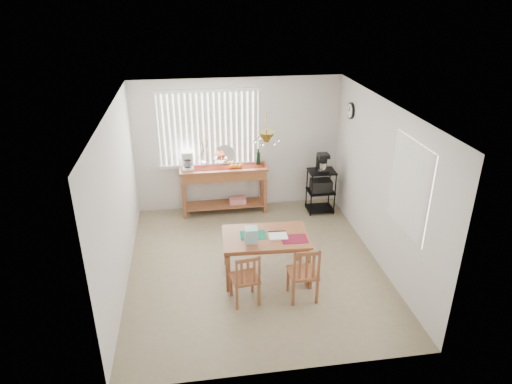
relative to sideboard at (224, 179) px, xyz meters
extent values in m
cube|color=gray|center=(0.31, -1.99, -0.72)|extent=(4.00, 4.50, 0.01)
cube|color=silver|center=(0.31, 0.31, 0.59)|extent=(4.00, 0.10, 2.60)
cube|color=silver|center=(0.31, -4.29, 0.59)|extent=(4.00, 0.10, 2.60)
cube|color=silver|center=(-1.74, -1.99, 0.59)|extent=(0.10, 4.50, 2.60)
cube|color=silver|center=(2.36, -1.99, 0.59)|extent=(0.10, 4.50, 2.60)
cube|color=white|center=(0.31, -1.99, 1.94)|extent=(4.00, 4.50, 0.10)
cube|color=white|center=(-0.24, 0.25, 0.94)|extent=(1.90, 0.01, 1.40)
cube|color=white|center=(-1.14, 0.24, 0.94)|extent=(0.07, 0.03, 1.40)
cube|color=white|center=(-1.03, 0.24, 0.94)|extent=(0.07, 0.03, 1.40)
cube|color=white|center=(-0.93, 0.24, 0.94)|extent=(0.07, 0.03, 1.40)
cube|color=white|center=(-0.82, 0.24, 0.94)|extent=(0.07, 0.03, 1.40)
cube|color=white|center=(-0.72, 0.24, 0.94)|extent=(0.07, 0.03, 1.40)
cube|color=white|center=(-0.61, 0.24, 0.94)|extent=(0.07, 0.03, 1.40)
cube|color=white|center=(-0.51, 0.24, 0.94)|extent=(0.07, 0.03, 1.40)
cube|color=white|center=(-0.40, 0.24, 0.94)|extent=(0.07, 0.03, 1.40)
cube|color=white|center=(-0.30, 0.24, 0.94)|extent=(0.07, 0.03, 1.40)
cube|color=white|center=(-0.19, 0.24, 0.94)|extent=(0.07, 0.03, 1.40)
cube|color=white|center=(-0.08, 0.24, 0.94)|extent=(0.07, 0.03, 1.40)
cube|color=white|center=(0.02, 0.24, 0.94)|extent=(0.07, 0.03, 1.40)
cube|color=white|center=(0.13, 0.24, 0.94)|extent=(0.07, 0.03, 1.40)
cube|color=white|center=(0.23, 0.24, 0.94)|extent=(0.07, 0.03, 1.40)
cube|color=white|center=(0.34, 0.24, 0.94)|extent=(0.07, 0.03, 1.40)
cube|color=white|center=(0.44, 0.24, 0.94)|extent=(0.07, 0.03, 1.40)
cube|color=white|center=(0.55, 0.24, 0.94)|extent=(0.07, 0.03, 1.40)
cube|color=white|center=(0.65, 0.24, 0.94)|extent=(0.07, 0.03, 1.40)
cube|color=white|center=(-0.24, 0.23, 0.21)|extent=(1.98, 0.06, 0.06)
cube|color=white|center=(-0.24, 0.23, 1.67)|extent=(1.98, 0.06, 0.06)
cube|color=white|center=(2.30, -2.89, 0.94)|extent=(0.01, 1.10, 1.30)
cube|color=white|center=(2.29, -3.39, 0.94)|extent=(0.03, 0.07, 1.30)
cube|color=white|center=(2.29, -3.28, 0.94)|extent=(0.03, 0.07, 1.30)
cube|color=white|center=(2.29, -3.17, 0.94)|extent=(0.03, 0.07, 1.30)
cube|color=white|center=(2.29, -3.06, 0.94)|extent=(0.03, 0.07, 1.30)
cube|color=white|center=(2.29, -2.95, 0.94)|extent=(0.03, 0.07, 1.30)
cube|color=white|center=(2.29, -2.84, 0.94)|extent=(0.03, 0.07, 1.30)
cube|color=white|center=(2.29, -2.73, 0.94)|extent=(0.03, 0.07, 1.30)
cube|color=white|center=(2.29, -2.62, 0.94)|extent=(0.03, 0.07, 1.30)
cube|color=white|center=(2.29, -2.51, 0.94)|extent=(0.03, 0.07, 1.30)
cube|color=white|center=(2.29, -2.40, 0.94)|extent=(0.03, 0.07, 1.30)
cylinder|color=black|center=(2.28, -0.44, 1.37)|extent=(0.04, 0.30, 0.30)
cylinder|color=white|center=(2.26, -0.44, 1.37)|extent=(0.01, 0.25, 0.25)
cylinder|color=olive|center=(0.43, -2.27, 1.72)|extent=(0.01, 0.01, 0.34)
cone|color=olive|center=(0.43, -2.27, 1.54)|extent=(0.24, 0.24, 0.14)
sphere|color=white|center=(0.59, -2.27, 1.48)|extent=(0.05, 0.05, 0.05)
sphere|color=white|center=(0.51, -2.13, 1.48)|extent=(0.05, 0.05, 0.05)
sphere|color=white|center=(0.35, -2.13, 1.48)|extent=(0.05, 0.05, 0.05)
sphere|color=white|center=(0.27, -2.27, 1.48)|extent=(0.05, 0.05, 0.05)
sphere|color=white|center=(0.35, -2.41, 1.48)|extent=(0.05, 0.05, 0.05)
sphere|color=white|center=(0.51, -2.41, 1.48)|extent=(0.05, 0.05, 0.05)
cube|color=#955532|center=(-0.01, 0.00, 0.21)|extent=(1.68, 0.47, 0.04)
cube|color=#9D5C33|center=(-0.01, 0.00, 0.10)|extent=(1.62, 0.43, 0.17)
cube|color=#955532|center=(-0.80, -0.18, -0.35)|extent=(0.06, 0.06, 0.73)
cube|color=#955532|center=(0.78, -0.18, -0.35)|extent=(0.06, 0.06, 0.73)
cube|color=#955532|center=(-0.80, 0.18, -0.35)|extent=(0.06, 0.06, 0.73)
cube|color=#955532|center=(0.78, 0.18, -0.35)|extent=(0.06, 0.06, 0.73)
cube|color=#955532|center=(-0.01, 0.00, -0.55)|extent=(1.56, 0.41, 0.03)
cube|color=red|center=(0.25, 0.00, -0.48)|extent=(0.32, 0.23, 0.11)
cube|color=maroon|center=(-0.01, 0.00, 0.24)|extent=(1.60, 0.26, 0.01)
cube|color=white|center=(-0.68, 0.00, 0.26)|extent=(0.21, 0.25, 0.05)
cube|color=white|center=(-0.68, 0.08, 0.39)|extent=(0.21, 0.08, 0.32)
cube|color=white|center=(-0.68, -0.02, 0.57)|extent=(0.21, 0.23, 0.07)
cylinder|color=white|center=(-0.68, -0.03, 0.36)|extent=(0.14, 0.14, 0.14)
cylinder|color=white|center=(-0.06, -0.02, 0.29)|extent=(0.05, 0.05, 0.11)
cone|color=white|center=(-0.06, -0.02, 0.39)|extent=(0.27, 0.27, 0.09)
sphere|color=red|center=(-0.01, -0.02, 0.48)|extent=(0.08, 0.08, 0.08)
sphere|color=red|center=(-0.09, 0.02, 0.48)|extent=(0.08, 0.08, 0.08)
sphere|color=red|center=(-0.09, -0.07, 0.48)|extent=(0.08, 0.08, 0.08)
sphere|color=orange|center=(0.14, -0.08, 0.28)|extent=(0.08, 0.08, 0.08)
sphere|color=orange|center=(0.22, -0.08, 0.28)|extent=(0.08, 0.08, 0.08)
sphere|color=orange|center=(0.30, -0.08, 0.28)|extent=(0.08, 0.08, 0.08)
cylinder|color=silver|center=(0.04, 0.20, 0.43)|extent=(0.38, 0.09, 0.37)
cylinder|color=white|center=(-0.38, 0.05, 0.31)|extent=(0.08, 0.08, 0.15)
cylinder|color=#4C3823|center=(-0.38, 0.05, 0.62)|extent=(0.09, 0.04, 0.47)
cylinder|color=#4C3823|center=(-0.38, 0.05, 0.65)|extent=(0.14, 0.06, 0.51)
cylinder|color=#4C3823|center=(-0.38, 0.05, 0.59)|extent=(0.18, 0.08, 0.38)
cylinder|color=#4C3823|center=(-0.38, 0.05, 0.67)|extent=(0.06, 0.03, 0.58)
cylinder|color=#4C3823|center=(-0.38, 0.05, 0.58)|extent=(0.23, 0.10, 0.32)
cylinder|color=black|center=(0.67, 0.05, 0.36)|extent=(0.08, 0.08, 0.24)
cylinder|color=black|center=(0.67, 0.05, 0.52)|extent=(0.03, 0.03, 0.08)
cylinder|color=black|center=(1.64, -0.44, -0.28)|extent=(0.02, 0.02, 0.87)
cylinder|color=black|center=(2.11, -0.44, -0.28)|extent=(0.02, 0.02, 0.87)
cylinder|color=black|center=(1.64, -0.08, -0.28)|extent=(0.02, 0.02, 0.87)
cylinder|color=black|center=(2.11, -0.08, -0.28)|extent=(0.02, 0.02, 0.87)
cube|color=black|center=(1.87, -0.26, 0.14)|extent=(0.51, 0.41, 0.03)
cube|color=black|center=(1.87, -0.26, -0.28)|extent=(0.51, 0.41, 0.03)
cube|color=black|center=(1.87, -0.26, -0.65)|extent=(0.51, 0.41, 0.03)
cube|color=black|center=(1.87, -0.26, -0.15)|extent=(0.39, 0.31, 0.22)
cube|color=black|center=(1.87, -0.28, 0.18)|extent=(0.20, 0.25, 0.05)
cube|color=black|center=(1.87, -0.20, 0.31)|extent=(0.20, 0.08, 0.31)
cube|color=black|center=(1.87, -0.28, 0.48)|extent=(0.20, 0.22, 0.07)
cylinder|color=silver|center=(1.87, -0.29, 0.28)|extent=(0.13, 0.13, 0.13)
cube|color=#955532|center=(0.43, -2.27, -0.04)|extent=(1.33, 0.89, 0.04)
cube|color=#9D5C33|center=(0.43, -2.27, -0.08)|extent=(1.23, 0.79, 0.06)
cube|color=#955532|center=(-0.18, -2.60, -0.41)|extent=(0.07, 0.07, 0.60)
cube|color=#955532|center=(1.00, -2.65, -0.41)|extent=(0.07, 0.07, 0.60)
cube|color=#955532|center=(-0.15, -1.88, -0.41)|extent=(0.07, 0.07, 0.60)
cube|color=#955532|center=(1.03, -1.93, -0.41)|extent=(0.07, 0.07, 0.60)
cube|color=#147457|center=(0.25, -2.21, -0.02)|extent=(0.40, 0.29, 0.01)
cube|color=maroon|center=(0.84, -2.42, -0.02)|extent=(0.40, 0.29, 0.01)
cube|color=white|center=(0.61, -2.32, -0.01)|extent=(0.29, 0.23, 0.02)
cube|color=black|center=(0.62, -2.20, 0.00)|extent=(0.28, 0.04, 0.03)
cube|color=#8DC0CD|center=(0.19, -2.40, 0.09)|extent=(0.19, 0.19, 0.22)
cube|color=#955532|center=(0.03, -2.87, -0.33)|extent=(0.43, 0.43, 0.04)
cube|color=#955532|center=(0.17, -2.68, -0.53)|extent=(0.04, 0.04, 0.37)
cube|color=#955532|center=(-0.15, -2.73, -0.53)|extent=(0.04, 0.04, 0.37)
cube|color=#955532|center=(0.22, -3.00, -0.53)|extent=(0.04, 0.04, 0.37)
cube|color=#955532|center=(-0.10, -3.05, -0.53)|extent=(0.04, 0.04, 0.37)
cube|color=#955532|center=(0.22, -3.01, -0.10)|extent=(0.04, 0.04, 0.41)
cube|color=#955532|center=(-0.10, -3.06, -0.10)|extent=(0.04, 0.04, 0.41)
cube|color=#955532|center=(0.06, -3.03, 0.08)|extent=(0.34, 0.08, 0.05)
cube|color=#955532|center=(0.15, -3.02, -0.12)|extent=(0.04, 0.02, 0.33)
cube|color=#955532|center=(0.06, -3.03, -0.12)|extent=(0.04, 0.02, 0.33)
cube|color=#955532|center=(-0.03, -3.05, -0.12)|extent=(0.04, 0.02, 0.33)
cube|color=#955532|center=(0.86, -2.90, -0.30)|extent=(0.40, 0.40, 0.04)
cube|color=#955532|center=(1.04, -2.73, -0.51)|extent=(0.04, 0.04, 0.39)
cube|color=#955532|center=(0.69, -2.73, -0.51)|extent=(0.04, 0.04, 0.39)
cube|color=#955532|center=(1.03, -3.08, -0.51)|extent=(0.04, 0.04, 0.39)
cube|color=#955532|center=(0.69, -3.07, -0.51)|extent=(0.04, 0.04, 0.39)
cube|color=#955532|center=(1.03, -3.09, -0.06)|extent=(0.03, 0.03, 0.44)
cube|color=#955532|center=(0.69, -3.08, -0.06)|extent=(0.03, 0.03, 0.44)
cube|color=#955532|center=(0.86, -3.08, 0.13)|extent=(0.36, 0.03, 0.06)
cube|color=#955532|center=(0.96, -3.09, -0.08)|extent=(0.04, 0.02, 0.35)
cube|color=#955532|center=(0.86, -3.08, -0.08)|extent=(0.04, 0.02, 0.35)
cube|color=#955532|center=(0.77, -3.08, -0.08)|extent=(0.04, 0.02, 0.35)
camera|label=1|loc=(-0.60, -8.16, 3.45)|focal=32.00mm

